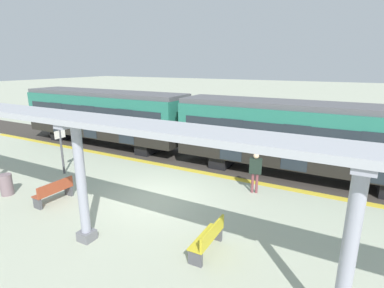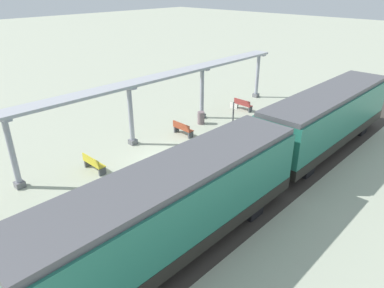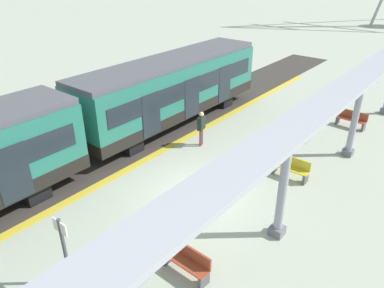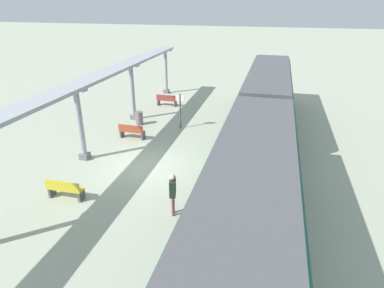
# 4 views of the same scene
# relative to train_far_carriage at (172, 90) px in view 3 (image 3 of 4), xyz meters

# --- Properties ---
(ground_plane) EXTENTS (176.00, 176.00, 0.00)m
(ground_plane) POSITION_rel_train_far_carriage_xyz_m (5.32, -4.49, -1.83)
(ground_plane) COLOR #A8AE98
(tactile_edge_strip) EXTENTS (0.41, 33.66, 0.01)m
(tactile_edge_strip) POSITION_rel_train_far_carriage_xyz_m (1.80, -4.49, -1.82)
(tactile_edge_strip) COLOR gold
(tactile_edge_strip) RESTS_ON ground
(trackbed) EXTENTS (3.20, 45.66, 0.01)m
(trackbed) POSITION_rel_train_far_carriage_xyz_m (-0.01, -4.49, -1.82)
(trackbed) COLOR #38332D
(trackbed) RESTS_ON ground
(train_far_carriage) EXTENTS (2.65, 11.61, 3.48)m
(train_far_carriage) POSITION_rel_train_far_carriage_xyz_m (0.00, 0.00, 0.00)
(train_far_carriage) COLOR #246E5C
(train_far_carriage) RESTS_ON ground
(canopy_pillar_third) EXTENTS (1.10, 0.44, 3.65)m
(canopy_pillar_third) POSITION_rel_train_far_carriage_xyz_m (8.59, -4.66, 0.02)
(canopy_pillar_third) COLOR slate
(canopy_pillar_third) RESTS_ON ground
(canopy_pillar_fourth) EXTENTS (1.10, 0.44, 3.65)m
(canopy_pillar_fourth) POSITION_rel_train_far_carriage_xyz_m (8.59, 2.18, 0.02)
(canopy_pillar_fourth) COLOR slate
(canopy_pillar_fourth) RESTS_ON ground
(canopy_beam) EXTENTS (1.20, 27.08, 0.16)m
(canopy_beam) POSITION_rel_train_far_carriage_xyz_m (8.59, -4.69, 1.90)
(canopy_beam) COLOR #A8AAB2
(canopy_beam) RESTS_ON canopy_pillar_nearest
(bench_near_end) EXTENTS (1.50, 0.45, 0.86)m
(bench_near_end) POSITION_rel_train_far_carriage_xyz_m (7.38, -1.17, -1.38)
(bench_near_end) COLOR gold
(bench_near_end) RESTS_ON ground
(bench_far_end) EXTENTS (1.51, 0.49, 0.86)m
(bench_far_end) POSITION_rel_train_far_carriage_xyz_m (7.35, -7.71, -1.38)
(bench_far_end) COLOR #9C3F25
(bench_far_end) RESTS_ON ground
(bench_extra_slot) EXTENTS (1.52, 0.51, 0.86)m
(bench_extra_slot) POSITION_rel_train_far_carriage_xyz_m (7.68, 5.39, -1.38)
(bench_extra_slot) COLOR #993D25
(bench_extra_slot) RESTS_ON ground
(platform_info_sign) EXTENTS (0.56, 0.10, 2.20)m
(platform_info_sign) POSITION_rel_train_far_carriage_xyz_m (5.09, -10.01, -0.50)
(platform_info_sign) COLOR #4C4C51
(platform_info_sign) RESTS_ON ground
(passenger_waiting_near_edge) EXTENTS (0.33, 0.53, 1.71)m
(passenger_waiting_near_edge) POSITION_rel_train_far_carriage_xyz_m (2.85, -1.23, -0.76)
(passenger_waiting_near_edge) COLOR brown
(passenger_waiting_near_edge) RESTS_ON ground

